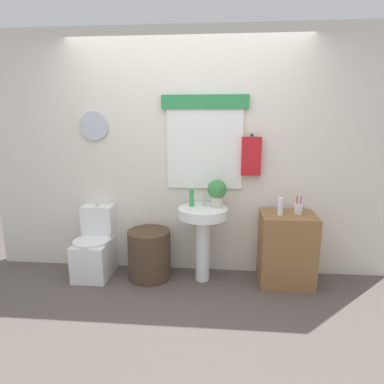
{
  "coord_description": "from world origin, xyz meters",
  "views": [
    {
      "loc": [
        0.37,
        -2.43,
        1.71
      ],
      "look_at": [
        0.08,
        0.8,
        0.97
      ],
      "focal_mm": 31.14,
      "sensor_mm": 36.0,
      "label": 1
    }
  ],
  "objects_px": {
    "toilet": "(95,249)",
    "potted_plant": "(217,191)",
    "laundry_hamper": "(149,254)",
    "wooden_cabinet": "(286,249)",
    "pedestal_sink": "(203,226)",
    "toothbrush_cup": "(298,209)",
    "soap_bottle": "(192,198)",
    "lotion_bottle": "(280,206)"
  },
  "relations": [
    {
      "from": "soap_bottle",
      "to": "potted_plant",
      "type": "bearing_deg",
      "value": 2.2
    },
    {
      "from": "pedestal_sink",
      "to": "laundry_hamper",
      "type": "bearing_deg",
      "value": 180.0
    },
    {
      "from": "laundry_hamper",
      "to": "toothbrush_cup",
      "type": "relative_size",
      "value": 2.85
    },
    {
      "from": "wooden_cabinet",
      "to": "lotion_bottle",
      "type": "height_order",
      "value": "lotion_bottle"
    },
    {
      "from": "laundry_hamper",
      "to": "toothbrush_cup",
      "type": "distance_m",
      "value": 1.62
    },
    {
      "from": "pedestal_sink",
      "to": "potted_plant",
      "type": "height_order",
      "value": "potted_plant"
    },
    {
      "from": "toilet",
      "to": "potted_plant",
      "type": "height_order",
      "value": "potted_plant"
    },
    {
      "from": "laundry_hamper",
      "to": "toothbrush_cup",
      "type": "bearing_deg",
      "value": 0.75
    },
    {
      "from": "toilet",
      "to": "laundry_hamper",
      "type": "xyz_separation_m",
      "value": [
        0.61,
        -0.03,
        -0.03
      ]
    },
    {
      "from": "potted_plant",
      "to": "lotion_bottle",
      "type": "relative_size",
      "value": 1.62
    },
    {
      "from": "toilet",
      "to": "pedestal_sink",
      "type": "height_order",
      "value": "pedestal_sink"
    },
    {
      "from": "soap_bottle",
      "to": "lotion_bottle",
      "type": "xyz_separation_m",
      "value": [
        0.89,
        -0.09,
        -0.05
      ]
    },
    {
      "from": "pedestal_sink",
      "to": "lotion_bottle",
      "type": "height_order",
      "value": "lotion_bottle"
    },
    {
      "from": "lotion_bottle",
      "to": "soap_bottle",
      "type": "bearing_deg",
      "value": 174.22
    },
    {
      "from": "laundry_hamper",
      "to": "soap_bottle",
      "type": "relative_size",
      "value": 2.78
    },
    {
      "from": "potted_plant",
      "to": "soap_bottle",
      "type": "bearing_deg",
      "value": -177.8
    },
    {
      "from": "pedestal_sink",
      "to": "toothbrush_cup",
      "type": "bearing_deg",
      "value": 1.19
    },
    {
      "from": "laundry_hamper",
      "to": "pedestal_sink",
      "type": "xyz_separation_m",
      "value": [
        0.57,
        -0.0,
        0.33
      ]
    },
    {
      "from": "potted_plant",
      "to": "toothbrush_cup",
      "type": "bearing_deg",
      "value": -2.8
    },
    {
      "from": "lotion_bottle",
      "to": "toothbrush_cup",
      "type": "relative_size",
      "value": 0.95
    },
    {
      "from": "toothbrush_cup",
      "to": "laundry_hamper",
      "type": "bearing_deg",
      "value": -179.25
    },
    {
      "from": "soap_bottle",
      "to": "lotion_bottle",
      "type": "height_order",
      "value": "soap_bottle"
    },
    {
      "from": "wooden_cabinet",
      "to": "toothbrush_cup",
      "type": "relative_size",
      "value": 4.06
    },
    {
      "from": "toilet",
      "to": "laundry_hamper",
      "type": "bearing_deg",
      "value": -3.24
    },
    {
      "from": "lotion_bottle",
      "to": "laundry_hamper",
      "type": "bearing_deg",
      "value": 178.29
    },
    {
      "from": "toilet",
      "to": "lotion_bottle",
      "type": "distance_m",
      "value": 2.03
    },
    {
      "from": "toilet",
      "to": "laundry_hamper",
      "type": "height_order",
      "value": "toilet"
    },
    {
      "from": "pedestal_sink",
      "to": "wooden_cabinet",
      "type": "height_order",
      "value": "pedestal_sink"
    },
    {
      "from": "toilet",
      "to": "lotion_bottle",
      "type": "bearing_deg",
      "value": -2.19
    },
    {
      "from": "laundry_hamper",
      "to": "soap_bottle",
      "type": "bearing_deg",
      "value": 6.31
    },
    {
      "from": "toilet",
      "to": "potted_plant",
      "type": "distance_m",
      "value": 1.48
    },
    {
      "from": "wooden_cabinet",
      "to": "pedestal_sink",
      "type": "bearing_deg",
      "value": -180.0
    },
    {
      "from": "potted_plant",
      "to": "toothbrush_cup",
      "type": "relative_size",
      "value": 1.54
    },
    {
      "from": "toothbrush_cup",
      "to": "lotion_bottle",
      "type": "bearing_deg",
      "value": -162.42
    },
    {
      "from": "wooden_cabinet",
      "to": "lotion_bottle",
      "type": "distance_m",
      "value": 0.48
    },
    {
      "from": "toilet",
      "to": "toothbrush_cup",
      "type": "bearing_deg",
      "value": -0.39
    },
    {
      "from": "toilet",
      "to": "soap_bottle",
      "type": "bearing_deg",
      "value": 0.84
    },
    {
      "from": "wooden_cabinet",
      "to": "soap_bottle",
      "type": "height_order",
      "value": "soap_bottle"
    },
    {
      "from": "lotion_bottle",
      "to": "toothbrush_cup",
      "type": "bearing_deg",
      "value": 17.58
    },
    {
      "from": "laundry_hamper",
      "to": "potted_plant",
      "type": "distance_m",
      "value": 1.0
    },
    {
      "from": "toilet",
      "to": "soap_bottle",
      "type": "distance_m",
      "value": 1.22
    },
    {
      "from": "laundry_hamper",
      "to": "wooden_cabinet",
      "type": "relative_size",
      "value": 0.7
    }
  ]
}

